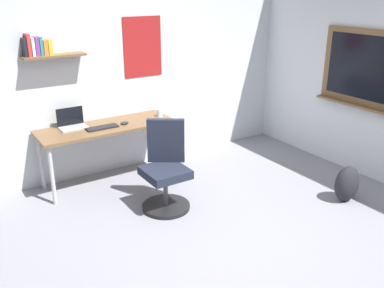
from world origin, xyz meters
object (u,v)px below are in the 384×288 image
at_px(computer_mouse, 124,123).
at_px(coffee_mug, 160,113).
at_px(desk, 107,131).
at_px(keyboard, 102,128).
at_px(laptop, 72,123).
at_px(backpack, 347,184).
at_px(office_chair, 166,171).

bearing_deg(computer_mouse, coffee_mug, 5.65).
xyz_separation_m(computer_mouse, coffee_mug, (0.51, 0.05, 0.03)).
xyz_separation_m(desk, keyboard, (-0.08, -0.07, 0.08)).
bearing_deg(laptop, keyboard, -36.93).
height_order(computer_mouse, coffee_mug, coffee_mug).
distance_m(laptop, backpack, 3.20).
relative_size(coffee_mug, backpack, 0.22).
bearing_deg(laptop, office_chair, -58.91).
distance_m(desk, computer_mouse, 0.23).
bearing_deg(office_chair, keyboard, 112.82).
bearing_deg(backpack, laptop, 139.25).
relative_size(desk, keyboard, 4.35).
xyz_separation_m(laptop, computer_mouse, (0.56, -0.21, -0.04)).
bearing_deg(computer_mouse, laptop, 159.35).
distance_m(computer_mouse, backpack, 2.64).
relative_size(keyboard, coffee_mug, 4.02).
relative_size(computer_mouse, coffee_mug, 1.13).
relative_size(keyboard, backpack, 0.89).
xyz_separation_m(office_chair, laptop, (-0.64, 1.06, 0.37)).
height_order(desk, keyboard, keyboard).
height_order(computer_mouse, backpack, computer_mouse).
distance_m(desk, office_chair, 0.99).
xyz_separation_m(desk, laptop, (-0.36, 0.14, 0.13)).
height_order(office_chair, laptop, same).
distance_m(keyboard, backpack, 2.84).
bearing_deg(coffee_mug, desk, 178.23).
distance_m(coffee_mug, backpack, 2.37).
bearing_deg(backpack, computer_mouse, 134.69).
relative_size(desk, backpack, 3.88).
relative_size(laptop, keyboard, 0.84).
relative_size(desk, coffee_mug, 17.50).
xyz_separation_m(office_chair, coffee_mug, (0.43, 0.90, 0.36)).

